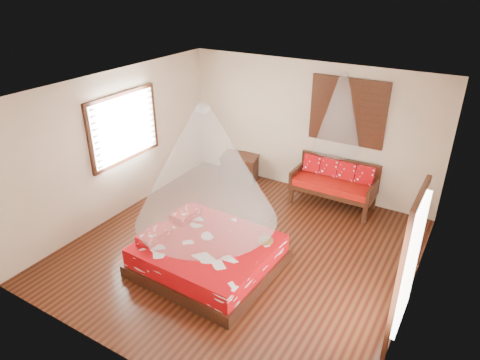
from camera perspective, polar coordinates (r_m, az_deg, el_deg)
name	(u,v)px	position (r m, az deg, el deg)	size (l,w,h in m)	color
room	(241,178)	(6.85, 0.19, 0.32)	(5.54, 5.54, 2.84)	black
bed	(207,255)	(7.04, -4.37, -9.90)	(2.16, 1.96, 0.64)	black
daybed	(335,181)	(8.91, 12.51, -0.18)	(1.67, 0.74, 0.94)	black
storage_chest	(240,167)	(9.92, -0.01, 1.81)	(0.94, 0.77, 0.56)	black
shutter_panel	(348,112)	(8.71, 14.15, 8.83)	(1.52, 0.06, 1.32)	black
window_left	(124,127)	(8.47, -15.15, 6.79)	(0.10, 1.74, 1.34)	black
glazed_door	(405,269)	(5.77, 21.14, -11.05)	(0.08, 1.02, 2.16)	black
wine_tray	(266,238)	(6.88, 3.47, -7.77)	(0.24, 0.24, 0.20)	brown
mosquito_net_main	(205,165)	(6.22, -4.73, 2.00)	(2.17, 2.17, 1.80)	white
mosquito_net_daybed	(340,113)	(8.26, 13.21, 8.71)	(0.90, 0.90, 1.50)	white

